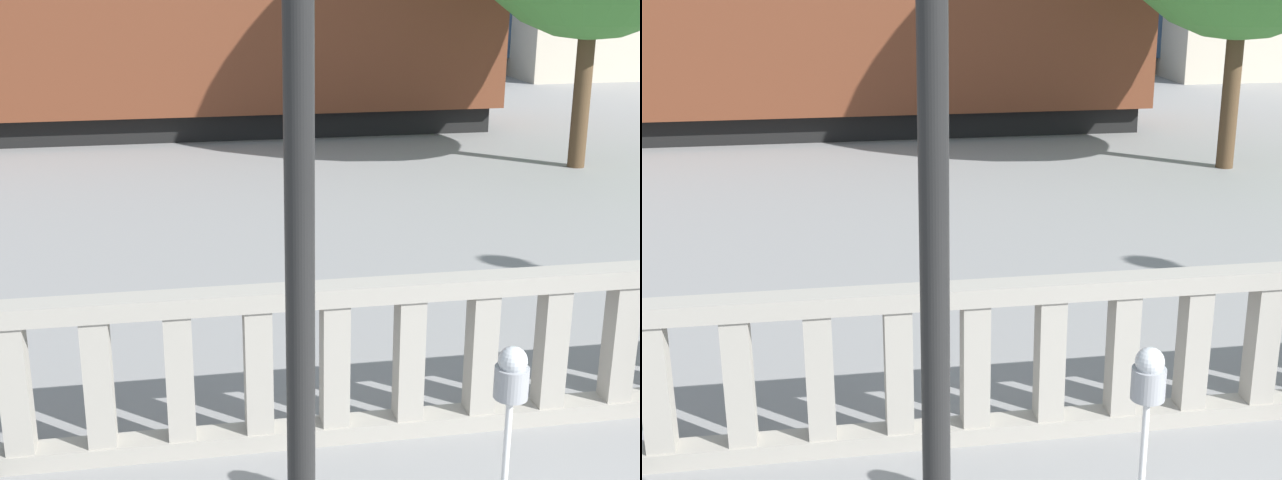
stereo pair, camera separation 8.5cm
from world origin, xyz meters
TOP-DOWN VIEW (x-y plane):
  - balustrade at (0.00, 3.30)m, footprint 17.39×0.24m
  - parking_meter at (-0.75, 1.63)m, footprint 0.19×0.19m
  - train_near at (-5.36, 16.19)m, footprint 19.75×2.99m
  - train_far at (1.16, 25.16)m, footprint 29.43×2.90m

SIDE VIEW (x-z plane):
  - balustrade at x=0.00m, z-range 0.00..1.26m
  - parking_meter at x=-0.75m, z-range 0.47..1.93m
  - train_far at x=1.16m, z-range -0.22..3.72m
  - train_near at x=-5.36m, z-range -0.20..4.12m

